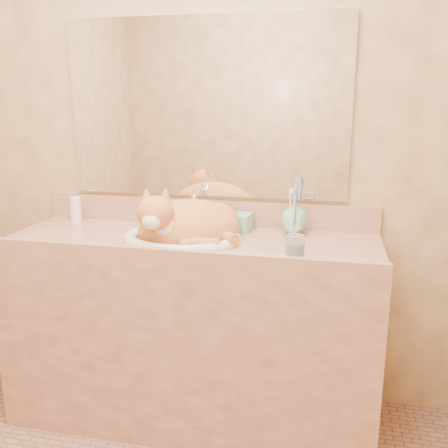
% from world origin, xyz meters
% --- Properties ---
extents(wall_back, '(2.40, 0.02, 2.50)m').
position_xyz_m(wall_back, '(0.00, 1.00, 1.25)').
color(wall_back, '#996F45').
rests_on(wall_back, ground).
extents(vanity_counter, '(1.60, 0.55, 0.85)m').
position_xyz_m(vanity_counter, '(0.00, 0.72, 0.42)').
color(vanity_counter, '#935942').
rests_on(vanity_counter, floor).
extents(mirror, '(1.30, 0.02, 0.80)m').
position_xyz_m(mirror, '(0.00, 0.99, 1.39)').
color(mirror, white).
rests_on(mirror, wall_back).
extents(sink_basin, '(0.56, 0.50, 0.16)m').
position_xyz_m(sink_basin, '(-0.03, 0.70, 0.93)').
color(sink_basin, white).
rests_on(sink_basin, vanity_counter).
extents(faucet, '(0.07, 0.13, 0.17)m').
position_xyz_m(faucet, '(-0.03, 0.90, 0.94)').
color(faucet, white).
rests_on(faucet, vanity_counter).
extents(cat, '(0.51, 0.45, 0.24)m').
position_xyz_m(cat, '(-0.02, 0.72, 0.93)').
color(cat, '#C76A2E').
rests_on(cat, sink_basin).
extents(soap_dispenser, '(0.08, 0.09, 0.17)m').
position_xyz_m(soap_dispenser, '(0.18, 0.85, 0.94)').
color(soap_dispenser, '#7DC9A0').
rests_on(soap_dispenser, vanity_counter).
extents(toothbrush_cup, '(0.12, 0.12, 0.11)m').
position_xyz_m(toothbrush_cup, '(0.43, 0.82, 0.90)').
color(toothbrush_cup, '#7DC9A0').
rests_on(toothbrush_cup, vanity_counter).
extents(toothbrushes, '(0.04, 0.04, 0.22)m').
position_xyz_m(toothbrushes, '(0.43, 0.82, 0.98)').
color(toothbrushes, white).
rests_on(toothbrushes, toothbrush_cup).
extents(saucer, '(0.11, 0.11, 0.01)m').
position_xyz_m(saucer, '(0.46, 0.53, 0.85)').
color(saucer, white).
rests_on(saucer, vanity_counter).
extents(water_glass, '(0.07, 0.07, 0.08)m').
position_xyz_m(water_glass, '(0.46, 0.53, 0.90)').
color(water_glass, silver).
rests_on(water_glass, saucer).
extents(lotion_bottle, '(0.05, 0.05, 0.12)m').
position_xyz_m(lotion_bottle, '(-0.63, 0.90, 0.91)').
color(lotion_bottle, white).
rests_on(lotion_bottle, vanity_counter).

